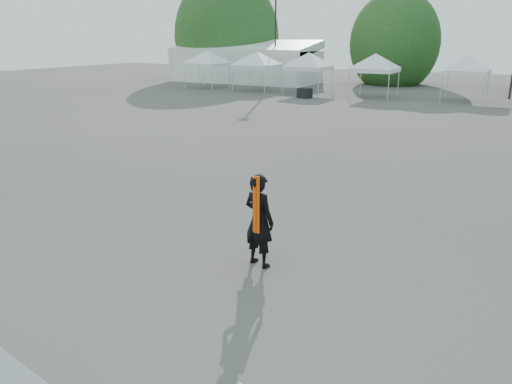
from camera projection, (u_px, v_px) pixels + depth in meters
The scene contains 12 objects.
ground at pixel (311, 225), 12.63m from camera, with size 120.00×120.00×0.00m, color #474442.
marquee at pixel (245, 63), 51.42m from camera, with size 15.00×6.25×4.23m.
light_pole_west at pixel (276, 23), 47.62m from camera, with size 0.60×0.25×10.30m.
tree_far_w at pixel (227, 37), 55.00m from camera, with size 4.80×4.80×7.30m.
tree_mid_w at pixel (394, 43), 48.63m from camera, with size 4.16×4.16×6.33m.
tent_a at pixel (207, 54), 45.43m from camera, with size 4.50×4.50×3.88m.
tent_b at pixel (257, 55), 42.86m from camera, with size 4.73×4.73×3.88m.
tent_c at pixel (309, 56), 40.45m from camera, with size 4.61×4.61×3.88m.
tent_d at pixel (376, 57), 38.00m from camera, with size 4.58×4.58×3.88m.
tent_e at pixel (468, 58), 35.69m from camera, with size 4.29×4.29×3.88m.
man at pixel (259, 220), 10.15m from camera, with size 0.81×0.63×1.97m.
crate_west at pixel (305, 93), 38.40m from camera, with size 0.98×0.76×0.76m, color black.
Camera 1 is at (4.42, -11.04, 4.57)m, focal length 35.00 mm.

